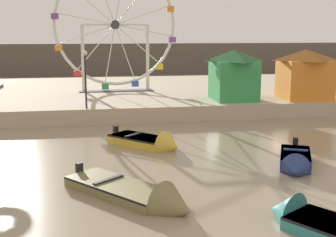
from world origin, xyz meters
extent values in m
cube|color=#B7A88E|center=(0.00, 30.53, 0.51)|extent=(110.00, 21.56, 1.01)
cube|color=#564C47|center=(0.00, 55.20, 2.20)|extent=(140.00, 3.00, 4.40)
cube|color=gold|center=(-0.64, 14.23, 0.23)|extent=(3.28, 3.35, 0.47)
cube|color=black|center=(-0.64, 14.23, 0.43)|extent=(3.27, 3.34, 0.08)
cone|color=gold|center=(0.73, 12.77, 0.23)|extent=(1.65, 1.62, 1.45)
cube|color=black|center=(-1.79, 15.46, 0.58)|extent=(0.31, 0.31, 0.44)
cube|color=black|center=(-0.91, 14.52, 0.50)|extent=(1.05, 1.00, 0.06)
cube|color=navy|center=(5.71, 9.53, 0.27)|extent=(2.34, 3.08, 0.54)
cube|color=navy|center=(5.71, 9.53, 0.50)|extent=(2.34, 3.06, 0.08)
cone|color=navy|center=(4.95, 7.93, 0.27)|extent=(1.41, 1.21, 1.19)
cube|color=black|center=(6.35, 10.90, 0.65)|extent=(0.30, 0.28, 0.44)
cube|color=navy|center=(5.86, 9.85, 0.57)|extent=(1.03, 0.60, 0.06)
cube|color=olive|center=(-2.20, 7.22, 0.19)|extent=(3.92, 4.34, 0.39)
cube|color=black|center=(-2.20, 7.22, 0.35)|extent=(3.91, 4.32, 0.08)
cone|color=olive|center=(-0.50, 5.10, 0.19)|extent=(1.92, 1.87, 1.51)
cube|color=black|center=(-3.60, 8.97, 0.50)|extent=(0.31, 0.31, 0.44)
cube|color=black|center=(-2.53, 7.64, 0.42)|extent=(1.16, 0.97, 0.06)
cone|color=teal|center=(2.68, 4.15, 0.20)|extent=(1.69, 1.50, 1.46)
torus|color=silver|center=(-0.91, 28.70, 6.40)|extent=(9.82, 0.24, 9.82)
cylinder|color=#38383D|center=(-0.91, 28.70, 6.40)|extent=(0.70, 0.50, 0.70)
cylinder|color=silver|center=(0.67, 28.70, 8.21)|extent=(3.20, 0.08, 3.67)
cylinder|color=silver|center=(-2.71, 28.70, 7.97)|extent=(3.67, 0.08, 3.20)
cylinder|color=silver|center=(-3.26, 28.70, 6.86)|extent=(4.72, 0.08, 0.99)
cube|color=purple|center=(-5.61, 28.70, 7.04)|extent=(0.56, 0.48, 0.44)
cylinder|color=silver|center=(-3.17, 28.70, 5.62)|extent=(4.55, 0.08, 1.64)
cube|color=orange|center=(-5.43, 28.70, 4.56)|extent=(0.56, 0.48, 0.44)
cylinder|color=silver|center=(-2.48, 28.70, 4.60)|extent=(3.20, 0.08, 3.67)
cube|color=red|center=(-4.05, 28.70, 2.51)|extent=(0.56, 0.48, 0.44)
cylinder|color=silver|center=(-1.36, 28.70, 4.05)|extent=(0.99, 0.08, 4.72)
cube|color=#33934C|center=(-1.82, 28.70, 1.42)|extent=(0.56, 0.48, 0.44)
cylinder|color=silver|center=(-0.12, 28.70, 4.14)|extent=(1.64, 0.08, 4.55)
cube|color=#3356B7|center=(0.66, 28.70, 1.60)|extent=(0.56, 0.48, 0.44)
cylinder|color=silver|center=(0.90, 28.70, 4.83)|extent=(3.67, 0.08, 3.20)
cube|color=yellow|center=(2.71, 28.70, 2.98)|extent=(0.56, 0.48, 0.44)
cylinder|color=silver|center=(1.45, 28.70, 5.95)|extent=(4.72, 0.08, 0.99)
cube|color=purple|center=(3.80, 28.70, 5.21)|extent=(0.56, 0.48, 0.44)
cylinder|color=silver|center=(1.36, 28.70, 7.18)|extent=(4.55, 0.08, 1.64)
cube|color=orange|center=(3.62, 28.70, 7.68)|extent=(0.56, 0.48, 0.44)
cylinder|color=silver|center=(-3.54, 28.70, 3.71)|extent=(0.28, 0.28, 5.39)
cylinder|color=silver|center=(1.73, 28.70, 3.71)|extent=(0.28, 0.28, 5.39)
cylinder|color=silver|center=(-0.91, 28.70, 6.40)|extent=(5.27, 0.18, 0.18)
cube|color=#4C4C51|center=(-0.91, 28.70, 1.05)|extent=(6.07, 1.20, 0.08)
cube|color=#33934C|center=(7.07, 22.37, 2.40)|extent=(3.00, 3.58, 2.78)
pyramid|color=#1C512A|center=(7.07, 22.37, 4.17)|extent=(3.30, 3.94, 0.80)
cube|color=orange|center=(12.28, 21.86, 2.41)|extent=(3.52, 3.53, 2.79)
pyramid|color=brown|center=(12.28, 21.86, 4.19)|extent=(3.87, 3.88, 0.80)
cylinder|color=#2D2D33|center=(-3.33, 20.17, 2.69)|extent=(0.12, 0.12, 3.35)
sphere|color=#F2EACC|center=(-3.33, 20.17, 4.50)|extent=(0.32, 0.32, 0.32)
camera|label=1|loc=(-3.11, -7.95, 5.63)|focal=47.34mm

